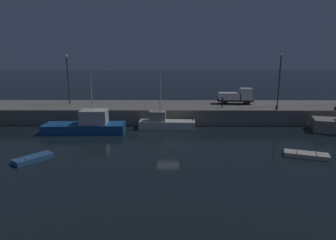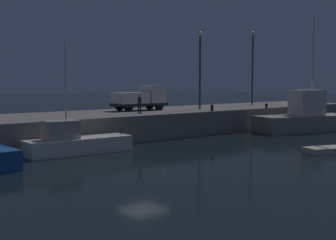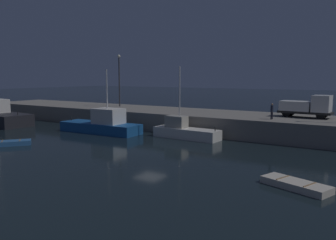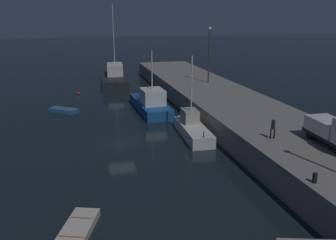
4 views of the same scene
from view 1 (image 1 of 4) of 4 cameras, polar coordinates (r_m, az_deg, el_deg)
name	(u,v)px [view 1 (image 1 of 4)]	position (r m, az deg, el deg)	size (l,w,h in m)	color
ground_plane	(168,144)	(33.35, 0.04, -4.70)	(320.00, 320.00, 0.00)	black
pier_quay	(169,112)	(46.09, 0.13, 1.60)	(78.62, 9.40, 2.24)	gray
fishing_trawler_red	(165,123)	(40.03, -0.55, -0.57)	(7.62, 2.52, 7.77)	silver
fishing_boat_orange	(87,125)	(39.41, -15.38, -0.91)	(10.40, 3.49, 7.51)	#195193
dinghy_orange_near	(306,155)	(32.29, 25.20, -6.13)	(4.35, 2.79, 0.47)	beige
dinghy_red_small	(33,158)	(31.03, -24.63, -6.79)	(3.34, 3.68, 0.50)	#2D6099
lamp_post_west	(68,75)	(49.10, -18.83, 8.21)	(0.44, 0.44, 7.64)	#38383D
lamp_post_east	(280,76)	(46.94, 20.81, 8.02)	(0.44, 0.44, 7.85)	#38383D
utility_truck	(236,96)	(47.89, 13.12, 4.51)	(5.64, 2.29, 2.48)	black
dockworker	(222,101)	(43.94, 10.48, 3.58)	(0.32, 0.44, 1.66)	black
bollard_west	(277,108)	(44.46, 20.30, 2.26)	(0.28, 0.28, 0.59)	black
bollard_central	(335,108)	(47.77, 29.64, 1.98)	(0.28, 0.28, 0.47)	black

